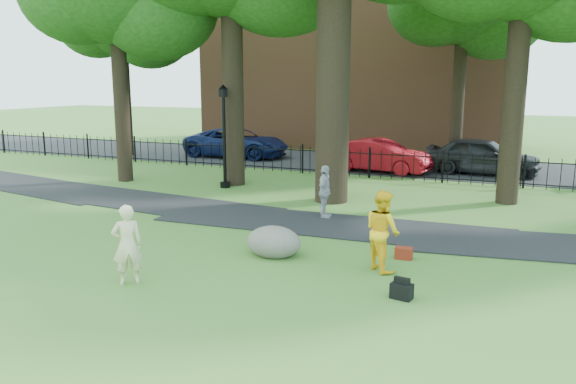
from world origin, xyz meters
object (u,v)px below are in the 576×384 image
at_px(man, 382,231).
at_px(red_sedan, 380,156).
at_px(woman, 127,245).
at_px(lamppost, 224,138).
at_px(boulder, 274,240).

height_order(man, red_sedan, man).
relative_size(woman, lamppost, 0.42).
bearing_deg(man, red_sedan, -32.84).
height_order(woman, lamppost, lamppost).
height_order(woman, red_sedan, woman).
xyz_separation_m(woman, boulder, (1.94, 2.82, -0.44)).
distance_m(woman, boulder, 3.45).
bearing_deg(lamppost, boulder, -38.42).
bearing_deg(woman, man, 170.24).
distance_m(lamppost, red_sedan, 7.50).
xyz_separation_m(man, lamppost, (-7.74, 6.99, 1.02)).
bearing_deg(lamppost, woman, -56.72).
relative_size(boulder, lamppost, 0.34).
relative_size(woman, boulder, 1.25).
bearing_deg(man, woman, 75.21).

